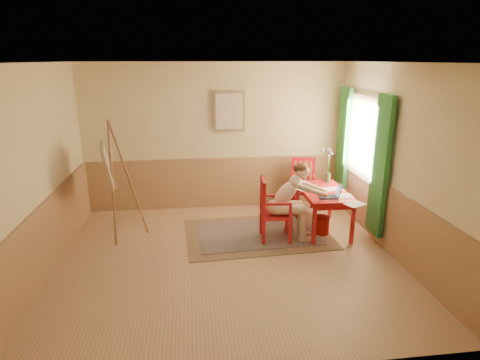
{
  "coord_description": "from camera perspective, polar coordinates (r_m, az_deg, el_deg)",
  "views": [
    {
      "loc": [
        -0.48,
        -5.27,
        2.84
      ],
      "look_at": [
        0.25,
        0.55,
        1.05
      ],
      "focal_mm": 29.73,
      "sensor_mm": 36.0,
      "label": 1
    }
  ],
  "objects": [
    {
      "name": "room",
      "position": [
        5.49,
        -1.88,
        1.74
      ],
      "size": [
        5.04,
        4.54,
        2.84
      ],
      "color": "tan",
      "rests_on": "ground"
    },
    {
      "name": "wainscot",
      "position": [
        6.52,
        -2.46,
        -4.08
      ],
      "size": [
        5.0,
        4.5,
        1.0
      ],
      "color": "tan",
      "rests_on": "room"
    },
    {
      "name": "window",
      "position": [
        7.16,
        16.96,
        4.17
      ],
      "size": [
        0.12,
        2.01,
        2.2
      ],
      "color": "white",
      "rests_on": "room"
    },
    {
      "name": "wall_portrait",
      "position": [
        7.57,
        -1.58,
        9.82
      ],
      "size": [
        0.6,
        0.05,
        0.76
      ],
      "color": "#967656",
      "rests_on": "room"
    },
    {
      "name": "rug",
      "position": [
        6.78,
        2.57,
        -7.73
      ],
      "size": [
        2.48,
        1.72,
        0.02
      ],
      "color": "#8C7251",
      "rests_on": "room"
    },
    {
      "name": "table",
      "position": [
        6.86,
        11.96,
        -2.21
      ],
      "size": [
        0.75,
        1.22,
        0.72
      ],
      "color": "red",
      "rests_on": "room"
    },
    {
      "name": "chair_left",
      "position": [
        6.42,
        4.69,
        -4.32
      ],
      "size": [
        0.51,
        0.49,
        1.03
      ],
      "color": "red",
      "rests_on": "room"
    },
    {
      "name": "chair_back",
      "position": [
        7.71,
        9.1,
        -0.8
      ],
      "size": [
        0.53,
        0.54,
        1.03
      ],
      "color": "red",
      "rests_on": "room"
    },
    {
      "name": "figure",
      "position": [
        6.38,
        7.31,
        -2.65
      ],
      "size": [
        0.97,
        0.45,
        1.29
      ],
      "color": "beige",
      "rests_on": "room"
    },
    {
      "name": "laptop",
      "position": [
        6.52,
        12.98,
        -2.08
      ],
      "size": [
        0.37,
        0.25,
        0.21
      ],
      "color": "#1E2338",
      "rests_on": "table"
    },
    {
      "name": "papers",
      "position": [
        6.68,
        13.21,
        -1.98
      ],
      "size": [
        0.93,
        1.2,
        0.0
      ],
      "color": "white",
      "rests_on": "table"
    },
    {
      "name": "vase",
      "position": [
        7.25,
        12.5,
        1.87
      ],
      "size": [
        0.22,
        0.32,
        0.62
      ],
      "color": "#3F724C",
      "rests_on": "table"
    },
    {
      "name": "wastebasket",
      "position": [
        6.89,
        11.52,
        -6.36
      ],
      "size": [
        0.29,
        0.29,
        0.3
      ],
      "primitive_type": "cylinder",
      "rotation": [
        0.0,
        0.0,
        0.01
      ],
      "color": "#A11312",
      "rests_on": "room"
    },
    {
      "name": "easel",
      "position": [
        6.63,
        -18.13,
        1.42
      ],
      "size": [
        0.72,
        0.88,
        1.96
      ],
      "color": "brown",
      "rests_on": "room"
    }
  ]
}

